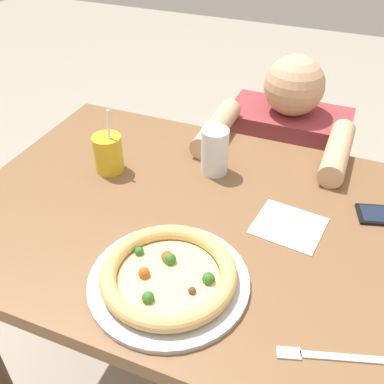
{
  "coord_description": "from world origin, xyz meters",
  "views": [
    {
      "loc": [
        0.28,
        -0.8,
        1.48
      ],
      "look_at": [
        -0.06,
        0.04,
        0.78
      ],
      "focal_mm": 42.1,
      "sensor_mm": 36.0,
      "label": 1
    }
  ],
  "objects_px": {
    "fork": "(327,356)",
    "diner_seated": "(278,193)",
    "drink_cup_colored": "(108,153)",
    "pizza_near": "(167,276)",
    "water_cup_clear": "(215,150)"
  },
  "relations": [
    {
      "from": "fork",
      "to": "diner_seated",
      "type": "distance_m",
      "value": 0.97
    },
    {
      "from": "pizza_near",
      "to": "water_cup_clear",
      "type": "relative_size",
      "value": 2.57
    },
    {
      "from": "fork",
      "to": "diner_seated",
      "type": "height_order",
      "value": "diner_seated"
    },
    {
      "from": "pizza_near",
      "to": "fork",
      "type": "height_order",
      "value": "pizza_near"
    },
    {
      "from": "drink_cup_colored",
      "to": "diner_seated",
      "type": "bearing_deg",
      "value": 51.43
    },
    {
      "from": "drink_cup_colored",
      "to": "fork",
      "type": "bearing_deg",
      "value": -29.09
    },
    {
      "from": "water_cup_clear",
      "to": "pizza_near",
      "type": "bearing_deg",
      "value": -83.4
    },
    {
      "from": "fork",
      "to": "water_cup_clear",
      "type": "bearing_deg",
      "value": 129.35
    },
    {
      "from": "water_cup_clear",
      "to": "fork",
      "type": "relative_size",
      "value": 0.67
    },
    {
      "from": "water_cup_clear",
      "to": "fork",
      "type": "xyz_separation_m",
      "value": [
        0.39,
        -0.47,
        -0.07
      ]
    },
    {
      "from": "drink_cup_colored",
      "to": "pizza_near",
      "type": "bearing_deg",
      "value": -44.55
    },
    {
      "from": "pizza_near",
      "to": "diner_seated",
      "type": "relative_size",
      "value": 0.35
    },
    {
      "from": "pizza_near",
      "to": "diner_seated",
      "type": "xyz_separation_m",
      "value": [
        0.08,
        0.82,
        -0.35
      ]
    },
    {
      "from": "drink_cup_colored",
      "to": "water_cup_clear",
      "type": "bearing_deg",
      "value": 20.71
    },
    {
      "from": "drink_cup_colored",
      "to": "water_cup_clear",
      "type": "relative_size",
      "value": 1.43
    }
  ]
}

